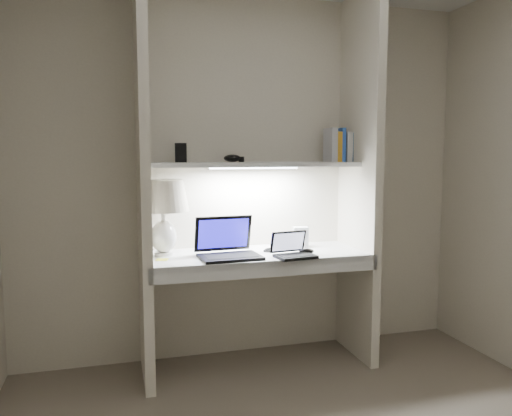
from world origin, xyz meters
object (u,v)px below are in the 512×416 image
object	(u,v)px
laptop_netbook	(293,251)
book_row	(342,146)
laptop_main	(228,248)
table_lamp	(163,205)
speaker	(301,237)

from	to	relation	value
laptop_netbook	book_row	world-z (taller)	book_row
laptop_main	book_row	size ratio (longest dim) A/B	1.68
table_lamp	book_row	bearing A→B (deg)	1.70
speaker	book_row	distance (m)	0.70
laptop_netbook	table_lamp	bearing A→B (deg)	153.09
laptop_main	book_row	distance (m)	1.10
laptop_main	laptop_netbook	distance (m)	0.41
table_lamp	laptop_main	xyz separation A→B (m)	(0.39, -0.15, -0.27)
table_lamp	laptop_netbook	distance (m)	0.88
book_row	table_lamp	bearing A→B (deg)	-178.30
laptop_main	book_row	xyz separation A→B (m)	(0.87, 0.19, 0.65)
speaker	table_lamp	bearing A→B (deg)	-168.73
table_lamp	book_row	size ratio (longest dim) A/B	2.07
laptop_main	speaker	size ratio (longest dim) A/B	2.76
speaker	laptop_netbook	bearing A→B (deg)	-109.57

